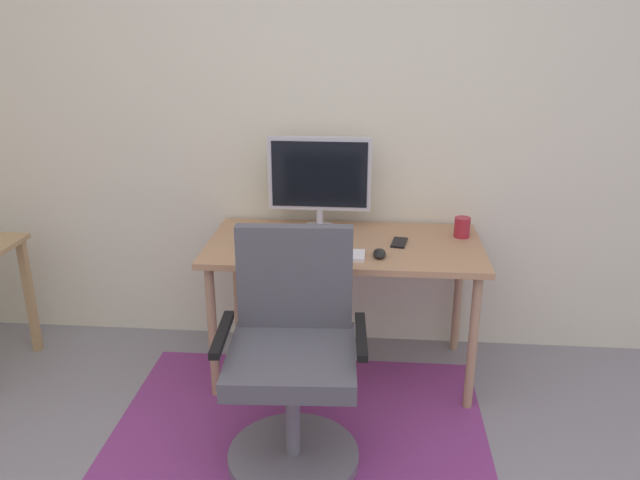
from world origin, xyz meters
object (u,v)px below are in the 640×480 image
Objects in this scene: monitor at (320,177)px; keyboard at (318,254)px; coffee_cup at (462,227)px; cell_phone at (399,243)px; computer_mouse at (379,253)px; desk at (344,256)px; office_chair at (293,369)px.

keyboard is at bearing -85.86° from monitor.
cell_phone is at bearing -158.05° from coffee_cup.
keyboard is 0.77m from coffee_cup.
monitor is 0.56m from computer_mouse.
keyboard is 3.07× the size of cell_phone.
desk is 0.75m from office_chair.
cell_phone is 0.89m from office_chair.
computer_mouse reaches higher than desk.
desk is 0.28m from cell_phone.
monitor is 1.07m from office_chair.
computer_mouse is 0.11× the size of office_chair.
cell_phone is at bearing 2.11° from desk.
keyboard is 0.44× the size of office_chair.
coffee_cup is at bearing 31.51° from cell_phone.
keyboard reaches higher than desk.
office_chair is (-0.34, -0.51, -0.32)m from computer_mouse.
office_chair is (-0.03, -0.89, -0.58)m from monitor.
computer_mouse reaches higher than cell_phone.
coffee_cup is (0.70, 0.33, 0.04)m from keyboard.
office_chair is at bearing -112.52° from cell_phone.
cell_phone is (0.10, 0.19, -0.01)m from computer_mouse.
coffee_cup is 0.72× the size of cell_phone.
coffee_cup is at bearing 25.58° from keyboard.
coffee_cup is (0.73, -0.06, -0.23)m from monitor.
cell_phone is 0.14× the size of office_chair.
monitor reaches higher than coffee_cup.
office_chair is at bearing -103.96° from desk.
coffee_cup reaches higher than cell_phone.
keyboard reaches higher than cell_phone.
office_chair is at bearing -92.03° from monitor.
computer_mouse is 0.70m from office_chair.
monitor reaches higher than office_chair.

